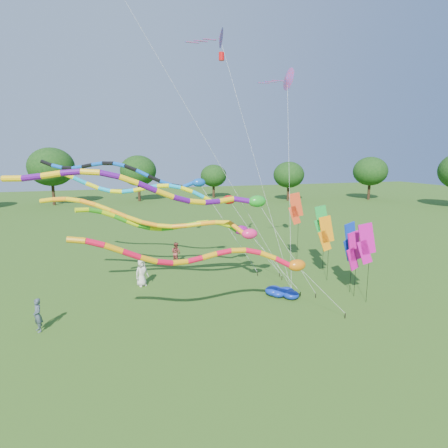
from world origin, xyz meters
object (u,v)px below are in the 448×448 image
object	(u,v)px
person_a	(142,273)
tube_kite_orange	(172,221)
person_c	(176,253)
blue_nylon_heap	(283,293)
person_b	(38,315)
tube_kite_red	(222,258)

from	to	relation	value
person_a	tube_kite_orange	bearing A→B (deg)	-72.90
person_c	blue_nylon_heap	bearing A→B (deg)	173.09
person_c	person_a	bearing A→B (deg)	109.06
person_a	person_b	distance (m)	7.48
tube_kite_orange	person_b	xyz separation A→B (m)	(-7.30, -3.02, -3.83)
tube_kite_red	person_a	world-z (taller)	tube_kite_red
tube_kite_red	person_b	distance (m)	9.60
person_b	person_c	distance (m)	12.83
tube_kite_orange	tube_kite_red	bearing A→B (deg)	-55.43
blue_nylon_heap	person_b	distance (m)	13.65
blue_nylon_heap	person_a	size ratio (longest dim) A/B	1.05
tube_kite_red	person_a	distance (m)	8.95
person_b	person_c	size ratio (longest dim) A/B	0.97
tube_kite_red	person_c	size ratio (longest dim) A/B	7.61
tube_kite_red	tube_kite_orange	size ratio (longest dim) A/B	0.90
tube_kite_red	person_b	bearing A→B (deg)	166.30
blue_nylon_heap	person_c	distance (m)	10.34
tube_kite_red	person_c	world-z (taller)	tube_kite_red
person_c	person_b	bearing A→B (deg)	101.80
tube_kite_red	person_a	xyz separation A→B (m)	(-3.20, 7.84, -2.89)
person_b	tube_kite_red	bearing A→B (deg)	45.50
tube_kite_orange	person_a	size ratio (longest dim) A/B	8.08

